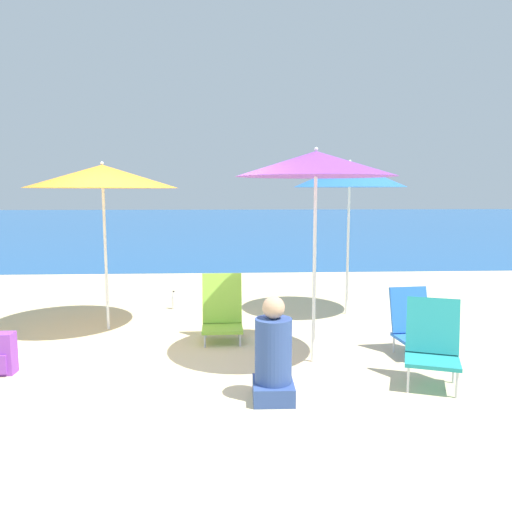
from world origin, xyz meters
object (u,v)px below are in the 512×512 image
at_px(beach_chair_teal, 432,342).
at_px(backpack_purple, 0,354).
at_px(beach_umbrella_purple, 316,164).
at_px(beach_umbrella_blue, 350,175).
at_px(beach_umbrella_orange, 103,177).
at_px(water_bottle, 174,302).
at_px(beach_chair_lime, 222,311).
at_px(beach_chair_blue, 413,323).
at_px(person_seated_near, 273,357).

bearing_deg(beach_chair_teal, backpack_purple, -166.17).
xyz_separation_m(beach_umbrella_purple, beach_umbrella_blue, (0.85, 2.09, -0.04)).
relative_size(beach_umbrella_orange, water_bottle, 7.69).
height_order(beach_umbrella_orange, water_bottle, beach_umbrella_orange).
bearing_deg(beach_chair_lime, beach_umbrella_orange, 159.24).
bearing_deg(beach_chair_blue, person_seated_near, -150.83).
relative_size(beach_chair_blue, water_bottle, 2.58).
height_order(beach_chair_blue, beach_chair_teal, beach_chair_teal).
relative_size(beach_chair_blue, beach_chair_lime, 0.92).
relative_size(beach_chair_blue, backpack_purple, 1.76).
height_order(beach_umbrella_blue, beach_chair_blue, beach_umbrella_blue).
height_order(backpack_purple, water_bottle, backpack_purple).
bearing_deg(beach_umbrella_blue, water_bottle, 170.71).
bearing_deg(water_bottle, beach_chair_lime, -64.50).
bearing_deg(beach_chair_lime, beach_umbrella_blue, 32.14).
xyz_separation_m(beach_umbrella_blue, beach_chair_teal, (0.17, -2.76, -1.65)).
bearing_deg(beach_umbrella_purple, water_bottle, 125.06).
distance_m(beach_umbrella_purple, beach_umbrella_orange, 2.89).
xyz_separation_m(beach_chair_teal, person_seated_near, (-1.53, -0.29, -0.03)).
xyz_separation_m(beach_chair_teal, beach_chair_lime, (-2.01, 1.55, -0.05)).
bearing_deg(beach_chair_teal, beach_umbrella_orange, 169.52).
relative_size(beach_umbrella_purple, water_bottle, 7.93).
xyz_separation_m(beach_umbrella_orange, beach_chair_blue, (3.68, -1.21, -1.66)).
bearing_deg(person_seated_near, backpack_purple, 165.40).
relative_size(beach_umbrella_purple, beach_chair_teal, 2.83).
xyz_separation_m(beach_chair_teal, water_bottle, (-2.79, 3.18, -0.29)).
relative_size(beach_umbrella_blue, beach_chair_blue, 3.07).
relative_size(beach_chair_lime, water_bottle, 2.82).
relative_size(beach_chair_teal, water_bottle, 2.81).
height_order(beach_chair_blue, backpack_purple, beach_chair_blue).
relative_size(beach_umbrella_purple, beach_chair_lime, 2.81).
bearing_deg(beach_chair_teal, beach_umbrella_blue, 113.62).
height_order(beach_umbrella_orange, beach_chair_teal, beach_umbrella_orange).
bearing_deg(beach_chair_blue, beach_chair_lime, 156.99).
relative_size(beach_umbrella_purple, backpack_purple, 5.40).
bearing_deg(water_bottle, person_seated_near, -70.11).
bearing_deg(beach_umbrella_purple, beach_chair_teal, -32.96).
height_order(beach_umbrella_purple, beach_umbrella_blue, beach_umbrella_blue).
distance_m(beach_umbrella_blue, beach_umbrella_orange, 3.43).
relative_size(beach_umbrella_blue, person_seated_near, 2.46).
bearing_deg(backpack_purple, beach_chair_teal, -6.25).
xyz_separation_m(beach_umbrella_purple, beach_umbrella_orange, (-2.52, 1.43, -0.09)).
bearing_deg(water_bottle, beach_umbrella_purple, -54.94).
bearing_deg(beach_umbrella_orange, backpack_purple, -112.60).
distance_m(beach_umbrella_orange, person_seated_near, 3.51).
height_order(beach_umbrella_purple, beach_chair_blue, beach_umbrella_purple).
xyz_separation_m(beach_umbrella_purple, water_bottle, (-1.77, 2.52, -1.98)).
xyz_separation_m(beach_chair_blue, person_seated_near, (-1.67, -1.17, 0.03)).
bearing_deg(person_seated_near, beach_umbrella_purple, 62.84).
height_order(beach_umbrella_purple, beach_umbrella_orange, beach_umbrella_purple).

